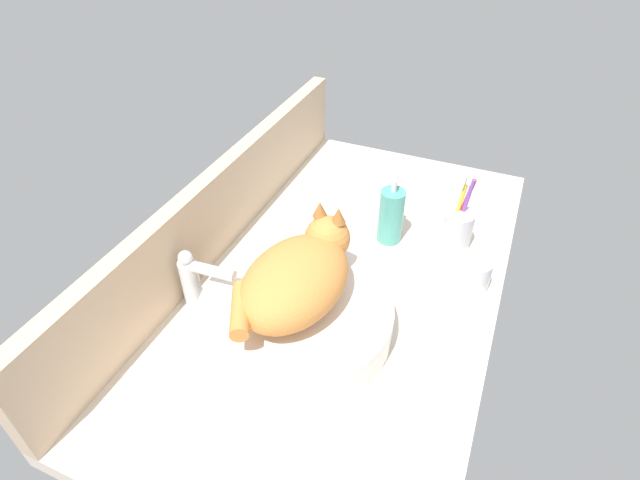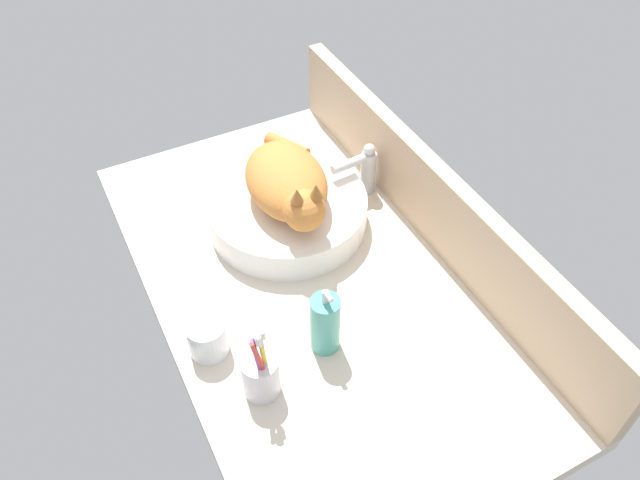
{
  "view_description": "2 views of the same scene",
  "coord_description": "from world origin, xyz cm",
  "px_view_note": "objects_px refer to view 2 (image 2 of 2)",
  "views": [
    {
      "loc": [
        -74.72,
        -25.8,
        73.48
      ],
      "look_at": [
        -3.46,
        4.43,
        11.13
      ],
      "focal_mm": 28.0,
      "sensor_mm": 36.0,
      "label": 1
    },
    {
      "loc": [
        77.16,
        -37.46,
        100.69
      ],
      "look_at": [
        -0.53,
        2.6,
        10.34
      ],
      "focal_mm": 35.0,
      "sensor_mm": 36.0,
      "label": 2
    }
  ],
  "objects_px": {
    "cat": "(288,183)",
    "soap_dispenser": "(325,323)",
    "faucet": "(364,168)",
    "water_glass": "(208,339)",
    "toothbrush_cup": "(261,374)",
    "sink_basin": "(288,211)"
  },
  "relations": [
    {
      "from": "cat",
      "to": "soap_dispenser",
      "type": "relative_size",
      "value": 1.93
    },
    {
      "from": "faucet",
      "to": "water_glass",
      "type": "distance_m",
      "value": 0.56
    },
    {
      "from": "faucet",
      "to": "soap_dispenser",
      "type": "xyz_separation_m",
      "value": [
        0.35,
        -0.29,
        -0.01
      ]
    },
    {
      "from": "soap_dispenser",
      "to": "toothbrush_cup",
      "type": "relative_size",
      "value": 0.88
    },
    {
      "from": "soap_dispenser",
      "to": "toothbrush_cup",
      "type": "height_order",
      "value": "toothbrush_cup"
    },
    {
      "from": "cat",
      "to": "faucet",
      "type": "height_order",
      "value": "cat"
    },
    {
      "from": "sink_basin",
      "to": "faucet",
      "type": "bearing_deg",
      "value": 94.27
    },
    {
      "from": "sink_basin",
      "to": "soap_dispenser",
      "type": "distance_m",
      "value": 0.35
    },
    {
      "from": "cat",
      "to": "toothbrush_cup",
      "type": "relative_size",
      "value": 1.71
    },
    {
      "from": "toothbrush_cup",
      "to": "faucet",
      "type": "bearing_deg",
      "value": 131.82
    },
    {
      "from": "faucet",
      "to": "toothbrush_cup",
      "type": "bearing_deg",
      "value": -48.18
    },
    {
      "from": "soap_dispenser",
      "to": "water_glass",
      "type": "height_order",
      "value": "soap_dispenser"
    },
    {
      "from": "sink_basin",
      "to": "soap_dispenser",
      "type": "relative_size",
      "value": 2.19
    },
    {
      "from": "sink_basin",
      "to": "faucet",
      "type": "xyz_separation_m",
      "value": [
        -0.02,
        0.21,
        0.04
      ]
    },
    {
      "from": "toothbrush_cup",
      "to": "soap_dispenser",
      "type": "bearing_deg",
      "value": 103.92
    },
    {
      "from": "water_glass",
      "to": "faucet",
      "type": "bearing_deg",
      "value": 118.08
    },
    {
      "from": "sink_basin",
      "to": "faucet",
      "type": "distance_m",
      "value": 0.21
    },
    {
      "from": "sink_basin",
      "to": "cat",
      "type": "height_order",
      "value": "cat"
    },
    {
      "from": "sink_basin",
      "to": "faucet",
      "type": "relative_size",
      "value": 2.65
    },
    {
      "from": "faucet",
      "to": "toothbrush_cup",
      "type": "relative_size",
      "value": 0.73
    },
    {
      "from": "soap_dispenser",
      "to": "toothbrush_cup",
      "type": "bearing_deg",
      "value": -76.08
    },
    {
      "from": "toothbrush_cup",
      "to": "water_glass",
      "type": "bearing_deg",
      "value": -156.71
    }
  ]
}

